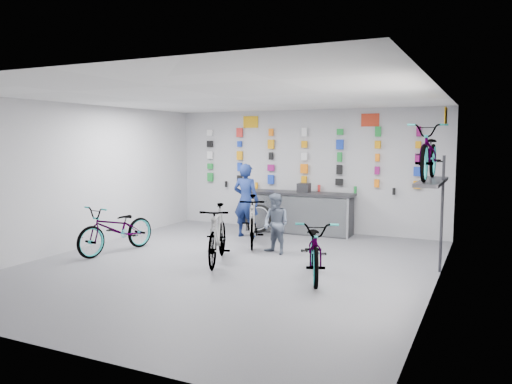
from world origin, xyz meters
The scene contains 21 objects.
floor centered at (0.00, 0.00, 0.00)m, with size 8.00×8.00×0.00m, color #55555B.
ceiling centered at (0.00, 0.00, 3.00)m, with size 8.00×8.00×0.00m, color white.
wall_back centered at (0.00, 4.00, 1.50)m, with size 7.00×7.00×0.00m, color #B0B0B2.
wall_front centered at (0.00, -4.00, 1.50)m, with size 7.00×7.00×0.00m, color #B0B0B2.
wall_left centered at (-3.50, 0.00, 1.50)m, with size 8.00×8.00×0.00m, color #B0B0B2.
wall_right centered at (3.50, 0.00, 1.50)m, with size 8.00×8.00×0.00m, color #B0B0B2.
counter centered at (0.00, 3.54, 0.49)m, with size 2.70×0.66×1.00m.
merch_wall centered at (-0.08, 3.93, 1.79)m, with size 5.56×0.08×1.57m.
wall_bracket centered at (3.33, 1.20, 1.46)m, with size 0.39×1.90×2.00m.
sign_left centered at (-1.50, 3.98, 2.72)m, with size 0.42×0.02×0.30m, color gold.
sign_right centered at (1.60, 3.98, 2.72)m, with size 0.42×0.02×0.30m, color red.
sign_side centered at (3.48, 1.20, 2.65)m, with size 0.02×0.40×0.30m, color gold.
bike_left centered at (-2.53, -0.04, 0.49)m, with size 0.65×1.86×0.98m, color gray.
bike_center centered at (-0.28, 0.08, 0.54)m, with size 0.51×1.79×1.08m, color gray.
bike_right centered at (1.65, -0.06, 0.50)m, with size 0.66×1.90×1.00m, color gray.
bike_service centered at (-0.37, 1.74, 0.54)m, with size 0.50×1.78×1.07m, color gray.
bike_wall centered at (3.25, 1.20, 2.05)m, with size 0.63×1.80×0.95m, color gray.
clerk centered at (-0.93, 2.55, 0.86)m, with size 0.63×0.41×1.72m, color navy.
customer centered at (0.39, 1.23, 0.60)m, with size 0.59×0.46×1.21m, color #505A6E.
spare_wheel centered at (-0.90, 3.17, 0.34)m, with size 0.72×0.30×0.71m.
register centered at (0.14, 3.55, 1.11)m, with size 0.28×0.30×0.22m, color black.
Camera 1 is at (4.22, -7.75, 2.26)m, focal length 35.00 mm.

